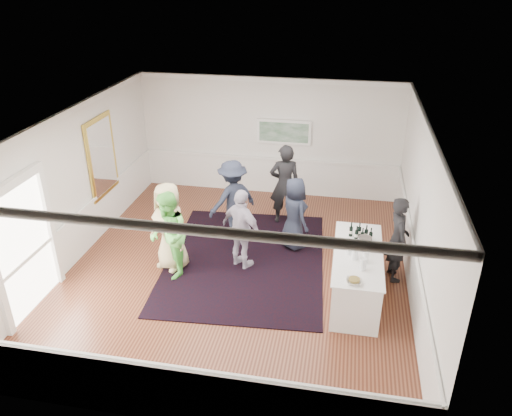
% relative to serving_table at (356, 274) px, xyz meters
% --- Properties ---
extents(floor, '(8.00, 8.00, 0.00)m').
position_rel_serving_table_xyz_m(floor, '(-2.43, 0.49, -0.49)').
color(floor, brown).
rests_on(floor, ground).
extents(ceiling, '(7.00, 8.00, 0.02)m').
position_rel_serving_table_xyz_m(ceiling, '(-2.43, 0.49, 2.71)').
color(ceiling, white).
rests_on(ceiling, wall_back).
extents(wall_left, '(0.02, 8.00, 3.20)m').
position_rel_serving_table_xyz_m(wall_left, '(-5.93, 0.49, 1.11)').
color(wall_left, white).
rests_on(wall_left, floor).
extents(wall_right, '(0.02, 8.00, 3.20)m').
position_rel_serving_table_xyz_m(wall_right, '(1.07, 0.49, 1.11)').
color(wall_right, white).
rests_on(wall_right, floor).
extents(wall_back, '(7.00, 0.02, 3.20)m').
position_rel_serving_table_xyz_m(wall_back, '(-2.43, 4.49, 1.11)').
color(wall_back, white).
rests_on(wall_back, floor).
extents(wall_front, '(7.00, 0.02, 3.20)m').
position_rel_serving_table_xyz_m(wall_front, '(-2.43, -3.51, 1.11)').
color(wall_front, white).
rests_on(wall_front, floor).
extents(wainscoting, '(7.00, 8.00, 1.00)m').
position_rel_serving_table_xyz_m(wainscoting, '(-2.43, 0.49, 0.01)').
color(wainscoting, white).
rests_on(wainscoting, floor).
extents(mirror, '(0.05, 1.25, 1.85)m').
position_rel_serving_table_xyz_m(mirror, '(-5.88, 1.79, 1.31)').
color(mirror, gold).
rests_on(mirror, wall_left).
extents(doorway, '(0.10, 1.78, 2.56)m').
position_rel_serving_table_xyz_m(doorway, '(-5.87, -1.41, 0.93)').
color(doorway, white).
rests_on(doorway, wall_left).
extents(landscape_painting, '(1.44, 0.06, 0.66)m').
position_rel_serving_table_xyz_m(landscape_painting, '(-2.03, 4.43, 1.29)').
color(landscape_painting, white).
rests_on(landscape_painting, wall_back).
extents(area_rug, '(3.64, 4.61, 0.02)m').
position_rel_serving_table_xyz_m(area_rug, '(-2.34, 0.84, -0.47)').
color(area_rug, black).
rests_on(area_rug, floor).
extents(serving_table, '(0.90, 2.38, 0.96)m').
position_rel_serving_table_xyz_m(serving_table, '(0.00, 0.00, 0.00)').
color(serving_table, white).
rests_on(serving_table, floor).
extents(bartender, '(0.56, 0.73, 1.79)m').
position_rel_serving_table_xyz_m(bartender, '(0.77, 0.79, 0.41)').
color(bartender, black).
rests_on(bartender, floor).
extents(guest_tan, '(1.10, 0.95, 1.91)m').
position_rel_serving_table_xyz_m(guest_tan, '(-3.81, 0.34, 0.47)').
color(guest_tan, tan).
rests_on(guest_tan, floor).
extents(guest_green, '(1.06, 1.12, 1.84)m').
position_rel_serving_table_xyz_m(guest_green, '(-3.72, 0.04, 0.43)').
color(guest_green, '#68D655').
rests_on(guest_green, floor).
extents(guest_lilac, '(1.11, 0.90, 1.76)m').
position_rel_serving_table_xyz_m(guest_lilac, '(-2.35, 0.62, 0.40)').
color(guest_lilac, '#B8AEC3').
rests_on(guest_lilac, floor).
extents(guest_dark_a, '(1.33, 1.33, 1.85)m').
position_rel_serving_table_xyz_m(guest_dark_a, '(-2.85, 1.95, 0.44)').
color(guest_dark_a, '#202636').
rests_on(guest_dark_a, floor).
extents(guest_dark_b, '(0.82, 0.64, 2.01)m').
position_rel_serving_table_xyz_m(guest_dark_b, '(-1.76, 2.79, 0.52)').
color(guest_dark_b, black).
rests_on(guest_dark_b, floor).
extents(guest_navy, '(0.92, 0.97, 1.67)m').
position_rel_serving_table_xyz_m(guest_navy, '(-1.38, 1.63, 0.35)').
color(guest_navy, '#202636').
rests_on(guest_navy, floor).
extents(wine_bottles, '(0.45, 0.28, 0.31)m').
position_rel_serving_table_xyz_m(wine_bottles, '(0.04, 0.54, 0.63)').
color(wine_bottles, black).
rests_on(wine_bottles, serving_table).
extents(juice_pitchers, '(0.40, 0.61, 0.24)m').
position_rel_serving_table_xyz_m(juice_pitchers, '(-0.01, -0.29, 0.60)').
color(juice_pitchers, '#78AA3D').
rests_on(juice_pitchers, serving_table).
extents(ice_bucket, '(0.26, 0.26, 0.25)m').
position_rel_serving_table_xyz_m(ice_bucket, '(0.10, 0.16, 0.59)').
color(ice_bucket, silver).
rests_on(ice_bucket, serving_table).
extents(nut_bowl, '(0.28, 0.28, 0.08)m').
position_rel_serving_table_xyz_m(nut_bowl, '(-0.07, -0.99, 0.52)').
color(nut_bowl, white).
rests_on(nut_bowl, serving_table).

